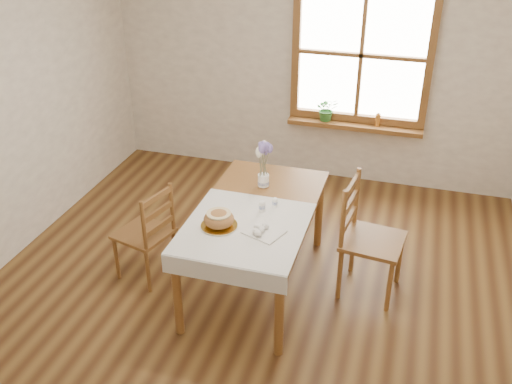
% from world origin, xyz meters
% --- Properties ---
extents(ground, '(5.00, 5.00, 0.00)m').
position_xyz_m(ground, '(0.00, 0.00, 0.00)').
color(ground, brown).
rests_on(ground, ground).
extents(room_walls, '(4.60, 5.10, 2.65)m').
position_xyz_m(room_walls, '(0.00, 0.00, 1.71)').
color(room_walls, white).
rests_on(room_walls, ground).
extents(window, '(1.46, 0.08, 1.46)m').
position_xyz_m(window, '(0.50, 2.47, 1.45)').
color(window, brown).
rests_on(window, ground).
extents(window_sill, '(1.46, 0.20, 0.05)m').
position_xyz_m(window_sill, '(0.50, 2.40, 0.69)').
color(window_sill, brown).
rests_on(window_sill, ground).
extents(dining_table, '(0.90, 1.60, 0.75)m').
position_xyz_m(dining_table, '(0.00, 0.30, 0.66)').
color(dining_table, brown).
rests_on(dining_table, ground).
extents(table_linen, '(0.91, 0.99, 0.01)m').
position_xyz_m(table_linen, '(0.00, -0.00, 0.76)').
color(table_linen, silver).
rests_on(table_linen, dining_table).
extents(chair_left, '(0.52, 0.51, 0.88)m').
position_xyz_m(chair_left, '(-0.95, 0.16, 0.44)').
color(chair_left, brown).
rests_on(chair_left, ground).
extents(chair_right, '(0.55, 0.53, 1.01)m').
position_xyz_m(chair_right, '(0.93, 0.49, 0.51)').
color(chair_right, brown).
rests_on(chair_right, ground).
extents(bread_plate, '(0.30, 0.30, 0.01)m').
position_xyz_m(bread_plate, '(-0.19, -0.05, 0.77)').
color(bread_plate, white).
rests_on(bread_plate, table_linen).
extents(bread_loaf, '(0.23, 0.23, 0.13)m').
position_xyz_m(bread_loaf, '(-0.19, -0.05, 0.84)').
color(bread_loaf, '#A8693B').
rests_on(bread_loaf, bread_plate).
extents(egg_napkin, '(0.33, 0.31, 0.01)m').
position_xyz_m(egg_napkin, '(0.16, -0.04, 0.77)').
color(egg_napkin, silver).
rests_on(egg_napkin, table_linen).
extents(eggs, '(0.26, 0.25, 0.05)m').
position_xyz_m(eggs, '(0.16, -0.04, 0.79)').
color(eggs, silver).
rests_on(eggs, egg_napkin).
extents(salt_shaker, '(0.06, 0.06, 0.10)m').
position_xyz_m(salt_shaker, '(0.06, 0.26, 0.81)').
color(salt_shaker, white).
rests_on(salt_shaker, table_linen).
extents(pepper_shaker, '(0.05, 0.05, 0.08)m').
position_xyz_m(pepper_shaker, '(0.14, 0.36, 0.80)').
color(pepper_shaker, white).
rests_on(pepper_shaker, table_linen).
extents(flower_vase, '(0.10, 0.10, 0.11)m').
position_xyz_m(flower_vase, '(-0.04, 0.67, 0.80)').
color(flower_vase, white).
rests_on(flower_vase, dining_table).
extents(lavender_bouquet, '(0.17, 0.17, 0.32)m').
position_xyz_m(lavender_bouquet, '(-0.04, 0.67, 1.02)').
color(lavender_bouquet, '#6D5BA2').
rests_on(lavender_bouquet, flower_vase).
extents(potted_plant, '(0.31, 0.32, 0.20)m').
position_xyz_m(potted_plant, '(0.19, 2.40, 0.82)').
color(potted_plant, '#2E6C2B').
rests_on(potted_plant, window_sill).
extents(amber_bottle, '(0.06, 0.06, 0.15)m').
position_xyz_m(amber_bottle, '(0.74, 2.40, 0.79)').
color(amber_bottle, '#B66A21').
rests_on(amber_bottle, window_sill).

